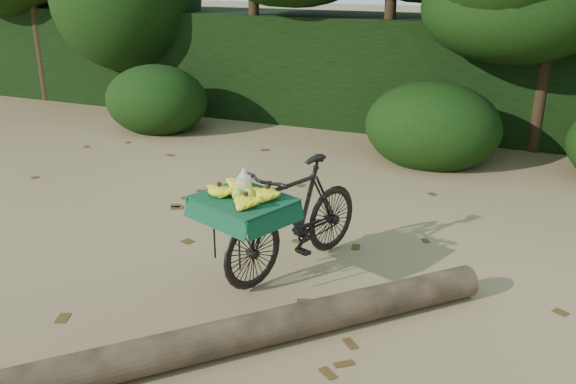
% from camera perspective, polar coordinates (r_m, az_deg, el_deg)
% --- Properties ---
extents(ground, '(80.00, 80.00, 0.00)m').
position_cam_1_polar(ground, '(5.51, -11.53, -7.83)').
color(ground, tan).
rests_on(ground, ground).
extents(vendor_bicycle, '(1.17, 1.83, 1.01)m').
position_cam_1_polar(vendor_bicycle, '(5.34, 0.49, -2.22)').
color(vendor_bicycle, black).
rests_on(vendor_bicycle, ground).
extents(fallen_log, '(2.64, 2.75, 0.26)m').
position_cam_1_polar(fallen_log, '(4.48, -1.87, -12.57)').
color(fallen_log, brown).
rests_on(fallen_log, ground).
extents(hedge_backdrop, '(26.00, 1.80, 1.80)m').
position_cam_1_polar(hedge_backdrop, '(10.76, 7.53, 11.31)').
color(hedge_backdrop, black).
rests_on(hedge_backdrop, ground).
extents(tree_row, '(14.50, 2.00, 4.00)m').
position_cam_1_polar(tree_row, '(10.09, 2.80, 17.15)').
color(tree_row, black).
rests_on(tree_row, ground).
extents(bush_clumps, '(8.80, 1.70, 0.90)m').
position_cam_1_polar(bush_clumps, '(8.83, 6.92, 6.37)').
color(bush_clumps, black).
rests_on(bush_clumps, ground).
extents(leaf_litter, '(7.00, 7.30, 0.01)m').
position_cam_1_polar(leaf_litter, '(5.99, -8.05, -5.15)').
color(leaf_litter, '#4B3314').
rests_on(leaf_litter, ground).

